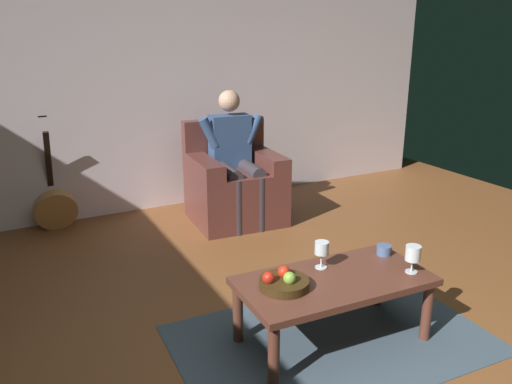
{
  "coord_description": "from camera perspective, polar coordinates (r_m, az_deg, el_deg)",
  "views": [
    {
      "loc": [
        1.32,
        1.72,
        1.75
      ],
      "look_at": [
        -0.36,
        -1.52,
        0.59
      ],
      "focal_mm": 36.39,
      "sensor_mm": 36.0,
      "label": 1
    }
  ],
  "objects": [
    {
      "name": "wall_back",
      "position": [
        5.11,
        -12.71,
        11.98
      ],
      "size": [
        6.72,
        0.06,
        2.56
      ],
      "primitive_type": "cube",
      "color": "silver",
      "rests_on": "ground"
    },
    {
      "name": "rug",
      "position": [
        3.19,
        8.28,
        -15.71
      ],
      "size": [
        1.84,
        1.22,
        0.01
      ],
      "primitive_type": "cube",
      "rotation": [
        0.0,
        0.0,
        -0.04
      ],
      "color": "#3C4C58",
      "rests_on": "ground"
    },
    {
      "name": "armchair",
      "position": [
        4.85,
        -2.41,
        0.68
      ],
      "size": [
        0.84,
        0.78,
        0.92
      ],
      "rotation": [
        0.0,
        0.0,
        -0.07
      ],
      "color": "brown",
      "rests_on": "ground"
    },
    {
      "name": "person_seated",
      "position": [
        4.74,
        -2.31,
        4.19
      ],
      "size": [
        0.63,
        0.62,
        1.21
      ],
      "rotation": [
        0.0,
        0.0,
        -0.07
      ],
      "color": "#314A74",
      "rests_on": "ground"
    },
    {
      "name": "coffee_table",
      "position": [
        3.02,
        8.57,
        -10.28
      ],
      "size": [
        1.12,
        0.59,
        0.4
      ],
      "rotation": [
        0.0,
        0.0,
        -0.04
      ],
      "color": "#572F23",
      "rests_on": "ground"
    },
    {
      "name": "guitar",
      "position": [
        4.98,
        -21.21,
        -1.39
      ],
      "size": [
        0.37,
        0.34,
        1.02
      ],
      "color": "#AB753F",
      "rests_on": "ground"
    },
    {
      "name": "wine_glass_near",
      "position": [
        3.11,
        16.87,
        -6.61
      ],
      "size": [
        0.09,
        0.09,
        0.16
      ],
      "color": "silver",
      "rests_on": "coffee_table"
    },
    {
      "name": "wine_glass_far",
      "position": [
        3.05,
        7.23,
        -6.29
      ],
      "size": [
        0.08,
        0.08,
        0.16
      ],
      "color": "silver",
      "rests_on": "coffee_table"
    },
    {
      "name": "fruit_bowl",
      "position": [
        2.85,
        3.02,
        -9.85
      ],
      "size": [
        0.27,
        0.27,
        0.11
      ],
      "color": "#372610",
      "rests_on": "coffee_table"
    },
    {
      "name": "candle_jar",
      "position": [
        3.33,
        13.9,
        -6.2
      ],
      "size": [
        0.09,
        0.09,
        0.06
      ],
      "primitive_type": "cylinder",
      "color": "#49608E",
      "rests_on": "coffee_table"
    }
  ]
}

